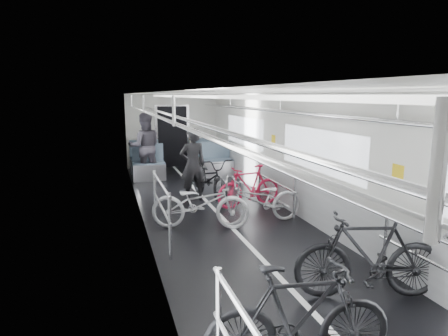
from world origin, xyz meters
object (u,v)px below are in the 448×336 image
object	(u,v)px
bike_right_far	(249,186)
person_standing	(193,165)
bike_left_mid	(299,318)
person_seated	(145,147)
bike_left_far	(200,203)
bike_right_near	(370,255)
bike_aisle	(209,179)
bike_right_mid	(259,200)

from	to	relation	value
bike_right_far	person_standing	distance (m)	1.41
bike_left_mid	person_seated	xyz separation A→B (m)	(-0.49, 8.45, 0.45)
bike_left_far	bike_left_mid	bearing A→B (deg)	-161.79
bike_right_far	person_seated	world-z (taller)	person_seated
bike_right_near	bike_right_far	distance (m)	4.06
bike_right_far	bike_aisle	world-z (taller)	bike_aisle
bike_right_far	bike_aisle	xyz separation A→B (m)	(-0.68, 0.78, 0.05)
bike_left_mid	bike_left_far	distance (m)	3.93
bike_right_near	person_seated	bearing A→B (deg)	-150.55
bike_left_far	bike_aisle	distance (m)	1.95
bike_left_mid	bike_aisle	bearing A→B (deg)	1.15
bike_left_far	person_seated	distance (m)	4.58
bike_aisle	person_standing	distance (m)	0.49
bike_right_near	bike_aisle	distance (m)	4.89
bike_right_near	person_standing	distance (m)	5.06
bike_right_near	bike_right_mid	distance (m)	2.97
bike_left_far	bike_right_near	size ratio (longest dim) A/B	1.00
bike_right_near	person_standing	size ratio (longest dim) A/B	1.07
bike_left_far	bike_right_mid	distance (m)	1.11
person_standing	bike_left_far	bearing A→B (deg)	76.81
person_standing	bike_right_near	bearing A→B (deg)	97.00
bike_left_mid	bike_left_far	bearing A→B (deg)	7.17
bike_left_far	bike_aisle	bearing A→B (deg)	0.01
person_seated	bike_right_far	bearing A→B (deg)	120.40
person_standing	bike_right_mid	bearing A→B (deg)	107.83
bike_right_far	bike_aisle	bearing A→B (deg)	-149.03
bike_right_near	person_seated	size ratio (longest dim) A/B	0.93
bike_right_far	bike_right_mid	bearing A→B (deg)	-20.17
bike_aisle	person_seated	world-z (taller)	person_seated
bike_left_far	person_seated	size ratio (longest dim) A/B	0.93
person_seated	bike_aisle	bearing A→B (deg)	115.91
bike_right_near	bike_aisle	size ratio (longest dim) A/B	0.92
bike_left_mid	person_standing	world-z (taller)	person_standing
bike_left_far	bike_right_far	bearing A→B (deg)	-31.96
bike_left_far	bike_aisle	xyz separation A→B (m)	(0.63, 1.85, 0.04)
bike_left_mid	person_standing	size ratio (longest dim) A/B	1.00
bike_right_mid	person_standing	bearing A→B (deg)	-160.21
bike_left_far	bike_right_mid	world-z (taller)	bike_left_far
bike_left_mid	person_seated	world-z (taller)	person_seated
bike_right_mid	person_seated	distance (m)	4.88
bike_left_far	bike_right_near	xyz separation A→B (m)	(1.33, -2.99, 0.07)
person_seated	person_standing	bearing A→B (deg)	109.89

